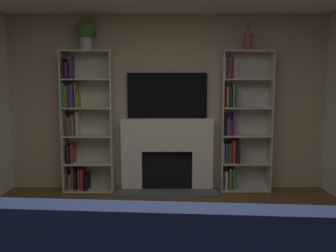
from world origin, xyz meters
TOP-DOWN VIEW (x-y plane):
  - wall_back_accent at (0.00, 2.70)m, footprint 4.75×0.06m
  - fireplace at (0.00, 2.57)m, footprint 1.43×0.49m
  - tv at (0.00, 2.64)m, footprint 1.15×0.06m
  - bookshelf_left at (-1.22, 2.56)m, footprint 0.72×0.30m
  - bookshelf_right at (1.05, 2.57)m, footprint 0.72×0.27m
  - potted_plant at (-1.13, 2.52)m, footprint 0.28×0.28m
  - vase_with_flowers at (1.13, 2.52)m, footprint 0.11×0.11m

SIDE VIEW (x-z plane):
  - fireplace at x=0.00m, z-range 0.02..1.07m
  - bookshelf_left at x=-1.22m, z-range -0.06..1.95m
  - bookshelf_right at x=1.05m, z-range -0.04..1.97m
  - wall_back_accent at x=0.00m, z-range 0.00..2.54m
  - tv at x=0.00m, z-range 1.05..1.71m
  - vase_with_flowers at x=1.13m, z-range 1.95..2.36m
  - potted_plant at x=-1.13m, z-range 2.05..2.47m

